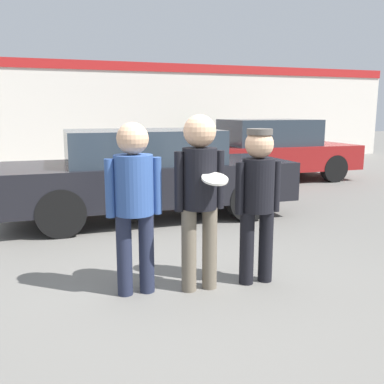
{
  "coord_description": "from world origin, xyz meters",
  "views": [
    {
      "loc": [
        -1.22,
        -4.12,
        1.78
      ],
      "look_at": [
        0.15,
        -0.03,
        0.96
      ],
      "focal_mm": 40.0,
      "sensor_mm": 36.0,
      "label": 1
    }
  ],
  "objects_px": {
    "parked_car_far": "(270,150)",
    "shrub": "(199,149)",
    "person_middle_with_frisbee": "(200,187)",
    "person_right": "(258,193)",
    "parked_car_near": "(148,173)",
    "person_left": "(134,194)"
  },
  "relations": [
    {
      "from": "person_left",
      "to": "person_right",
      "type": "distance_m",
      "value": 1.26
    },
    {
      "from": "person_middle_with_frisbee",
      "to": "shrub",
      "type": "bearing_deg",
      "value": 70.58
    },
    {
      "from": "shrub",
      "to": "person_left",
      "type": "bearing_deg",
      "value": -112.62
    },
    {
      "from": "person_left",
      "to": "shrub",
      "type": "xyz_separation_m",
      "value": [
        4.33,
        10.39,
        -0.54
      ]
    },
    {
      "from": "person_middle_with_frisbee",
      "to": "parked_car_near",
      "type": "height_order",
      "value": "person_middle_with_frisbee"
    },
    {
      "from": "person_left",
      "to": "person_middle_with_frisbee",
      "type": "xyz_separation_m",
      "value": [
        0.63,
        -0.11,
        0.04
      ]
    },
    {
      "from": "person_right",
      "to": "person_left",
      "type": "bearing_deg",
      "value": 174.39
    },
    {
      "from": "parked_car_near",
      "to": "parked_car_far",
      "type": "height_order",
      "value": "parked_car_far"
    },
    {
      "from": "person_middle_with_frisbee",
      "to": "parked_car_near",
      "type": "xyz_separation_m",
      "value": [
        0.18,
        3.14,
        -0.29
      ]
    },
    {
      "from": "person_right",
      "to": "parked_car_near",
      "type": "bearing_deg",
      "value": 98.05
    },
    {
      "from": "person_middle_with_frisbee",
      "to": "parked_car_far",
      "type": "distance_m",
      "value": 7.39
    },
    {
      "from": "parked_car_far",
      "to": "shrub",
      "type": "bearing_deg",
      "value": 95.54
    },
    {
      "from": "parked_car_far",
      "to": "shrub",
      "type": "xyz_separation_m",
      "value": [
        -0.42,
        4.37,
        -0.32
      ]
    },
    {
      "from": "person_middle_with_frisbee",
      "to": "person_right",
      "type": "height_order",
      "value": "person_middle_with_frisbee"
    },
    {
      "from": "person_middle_with_frisbee",
      "to": "person_right",
      "type": "bearing_deg",
      "value": -1.31
    },
    {
      "from": "person_right",
      "to": "parked_car_near",
      "type": "height_order",
      "value": "person_right"
    },
    {
      "from": "parked_car_far",
      "to": "shrub",
      "type": "relative_size",
      "value": 4.63
    },
    {
      "from": "person_right",
      "to": "parked_car_far",
      "type": "bearing_deg",
      "value": 60.32
    },
    {
      "from": "person_middle_with_frisbee",
      "to": "parked_car_far",
      "type": "relative_size",
      "value": 0.4
    },
    {
      "from": "person_left",
      "to": "person_right",
      "type": "xyz_separation_m",
      "value": [
        1.25,
        -0.12,
        -0.05
      ]
    },
    {
      "from": "person_left",
      "to": "parked_car_near",
      "type": "height_order",
      "value": "person_left"
    },
    {
      "from": "person_left",
      "to": "shrub",
      "type": "bearing_deg",
      "value": 67.38
    }
  ]
}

